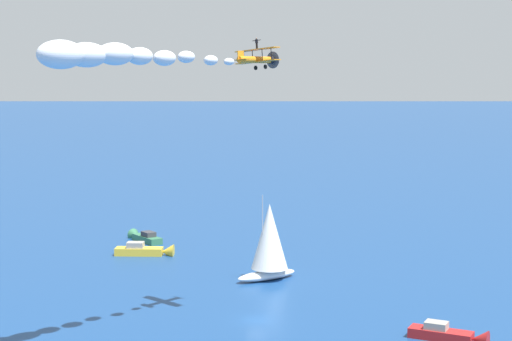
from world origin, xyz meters
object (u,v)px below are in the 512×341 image
motorboat_trailing (452,335)px  wingwalker_lead (257,42)px  motorboat_inshore (144,237)px  sailboat_near_centre (269,241)px  biplane_lead (257,59)px  motorboat_offshore (147,251)px

motorboat_trailing → wingwalker_lead: (-7.22, -25.55, 37.17)m
motorboat_inshore → wingwalker_lead: 69.88m
sailboat_near_centre → biplane_lead: bearing=0.1°
sailboat_near_centre → motorboat_trailing: sailboat_near_centre is taller
motorboat_trailing → wingwalker_lead: 45.68m
motorboat_inshore → wingwalker_lead: wingwalker_lead is taller
motorboat_inshore → motorboat_offshore: motorboat_offshore is taller
motorboat_inshore → biplane_lead: biplane_lead is taller
sailboat_near_centre → wingwalker_lead: wingwalker_lead is taller
sailboat_near_centre → motorboat_offshore: (-16.51, -24.07, -5.62)m
wingwalker_lead → sailboat_near_centre: bearing=179.8°
biplane_lead → wingwalker_lead: bearing=-133.2°
wingwalker_lead → motorboat_offshore: bearing=-148.6°
sailboat_near_centre → motorboat_inshore: sailboat_near_centre is taller
motorboat_offshore → motorboat_trailing: motorboat_offshore is taller
motorboat_inshore → wingwalker_lead: (52.37, 27.52, 37.18)m
motorboat_offshore → wingwalker_lead: 59.18m
motorboat_inshore → biplane_lead: size_ratio=1.35×
motorboat_offshore → biplane_lead: 57.98m
motorboat_trailing → motorboat_inshore: bearing=-138.3°
sailboat_near_centre → wingwalker_lead: (22.87, -0.09, 31.48)m
motorboat_offshore → motorboat_trailing: 68.01m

